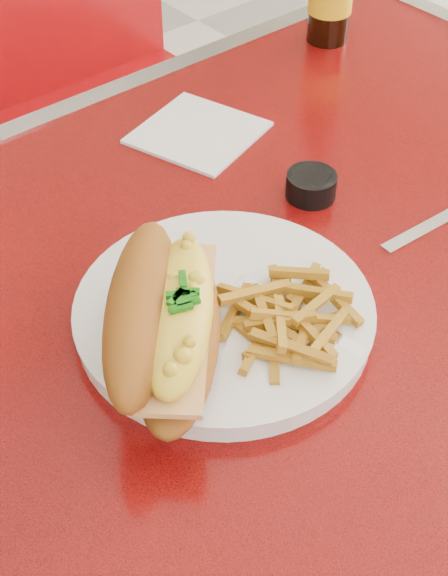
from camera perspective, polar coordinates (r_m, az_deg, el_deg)
diner_table at (r=0.83m, az=1.87°, el=-9.66°), size 1.23×0.83×0.77m
dinner_plate at (r=0.69m, az=-0.00°, el=-1.78°), size 0.30×0.30×0.02m
mac_hoagie at (r=0.62m, az=-4.25°, el=-2.27°), size 0.21×0.21×0.09m
fries_pile at (r=0.66m, az=5.17°, el=-1.87°), size 0.12×0.11×0.03m
fork at (r=0.69m, az=4.10°, el=-1.17°), size 0.04×0.17×0.00m
sauce_cup_right at (r=0.83m, az=6.23°, el=7.33°), size 0.05×0.05×0.03m
paper_napkin at (r=0.93m, az=-1.86°, el=10.99°), size 0.16×0.16×0.00m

